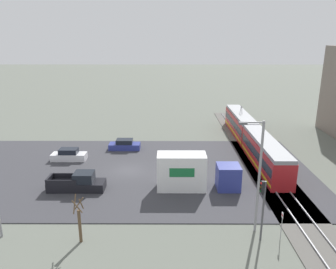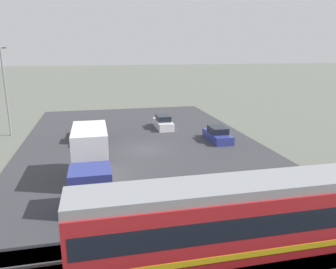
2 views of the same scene
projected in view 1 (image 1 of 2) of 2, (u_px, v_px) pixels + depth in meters
ground_plane at (128, 171)px, 38.83m from camera, size 320.00×320.00×0.00m
road_surface at (128, 171)px, 38.81m from camera, size 23.02×43.31×0.08m
rail_bed at (267, 171)px, 38.75m from camera, size 61.92×4.40×0.22m
light_rail_tram at (251, 137)px, 46.30m from camera, size 28.33×2.55×4.56m
box_truck at (193, 173)px, 33.71m from camera, size 2.37×8.51×3.77m
pickup_truck at (78, 183)px, 33.72m from camera, size 1.93×5.80×1.91m
sedan_car_0 at (69, 155)px, 41.97m from camera, size 1.71×4.37×1.52m
sedan_car_1 at (125, 145)px, 46.06m from camera, size 1.81×4.35×1.44m
traffic_light_pole at (263, 203)px, 24.69m from camera, size 0.28×0.47×5.01m
street_tree at (79, 221)px, 24.90m from camera, size 0.94×0.78×3.90m
street_lamp_mid_block at (257, 171)px, 25.37m from camera, size 0.36×1.95×9.28m
no_parking_sign at (282, 223)px, 25.22m from camera, size 0.32×0.08×2.39m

